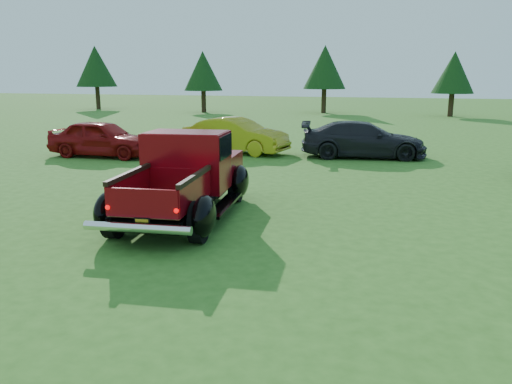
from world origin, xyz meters
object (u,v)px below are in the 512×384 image
Objects in this scene: tree_west at (203,71)px; show_car_grey at (363,139)px; tree_mid_left at (325,67)px; show_car_yellow at (236,135)px; show_car_red at (102,138)px; tree_far_west at (96,66)px; pickup_truck at (188,175)px; tree_mid_right at (454,73)px.

tree_west is 1.07× the size of show_car_grey.
show_car_yellow is (-0.06, -20.98, -2.74)m from tree_mid_left.
show_car_red is 0.97× the size of show_car_yellow.
pickup_truck is (20.60, -28.11, -2.72)m from tree_far_west.
tree_mid_right is at bearing -21.62° from show_car_grey.
show_car_yellow is at bearing -46.53° from tree_far_west.
tree_west is 21.77m from show_car_red.
show_car_grey is at bearing 64.90° from pickup_truck.
tree_west is at bearing 27.01° from show_car_grey.
tree_west is 1.05× the size of tree_mid_right.
tree_mid_right is at bearing -13.98° from show_car_yellow.
tree_mid_right reaches higher than show_car_yellow.
show_car_grey is (4.53, -20.72, -2.76)m from tree_mid_left.
show_car_yellow is (-9.06, -19.98, -2.33)m from tree_mid_right.
tree_mid_left is at bearing 12.53° from tree_west.
show_car_grey is (23.53, -19.72, -2.90)m from tree_far_west.
tree_far_west is 28.01m from tree_mid_right.
tree_mid_left is at bearing -11.74° from show_car_red.
show_car_grey is (4.59, 0.26, -0.02)m from show_car_yellow.
tree_mid_left is 1.06× the size of pickup_truck.
tree_west is at bearing 11.35° from show_car_red.
show_car_red and show_car_yellow have the same top height.
show_car_grey is (13.53, -18.72, -2.49)m from tree_west.
show_car_red is (-4.30, -23.11, -2.74)m from tree_mid_left.
show_car_grey is at bearing -77.68° from tree_mid_left.
pickup_truck reaches higher than show_car_grey.
show_car_yellow is at bearing 95.67° from pickup_truck.
tree_mid_left reaches higher than pickup_truck.
tree_west reaches higher than show_car_yellow.
tree_west reaches higher than show_car_red.
tree_mid_right is (9.00, -1.00, -0.41)m from tree_mid_left.
tree_west is 23.23m from show_car_grey.
tree_mid_right is 1.03× the size of show_car_grey.
tree_mid_right is 20.36m from show_car_grey.
tree_mid_left is at bearing 87.25° from pickup_truck.
tree_mid_left is 1.14× the size of tree_mid_right.
show_car_grey is (-4.47, -19.72, -2.35)m from tree_mid_right.
show_car_yellow is (18.94, -19.98, -2.88)m from tree_far_west.
show_car_yellow is (4.24, 2.14, -0.00)m from show_car_red.
pickup_truck reaches higher than show_car_red.
tree_west is 21.12m from show_car_yellow.
tree_far_west is at bearing -176.99° from tree_mid_left.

